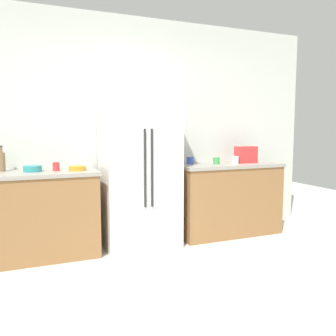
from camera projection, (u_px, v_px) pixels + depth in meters
name	position (u px, v px, depth m)	size (l,w,h in m)	color
ground_plane	(184.00, 304.00, 2.79)	(10.69, 10.69, 0.00)	beige
kitchen_back_panel	(120.00, 130.00, 4.38)	(5.34, 0.10, 2.72)	silver
counter_left	(38.00, 215.00, 3.77)	(1.26, 0.63, 0.92)	olive
counter_right	(226.00, 198.00, 4.65)	(1.37, 0.63, 0.92)	olive
refrigerator	(140.00, 165.00, 4.13)	(0.85, 0.64, 1.89)	white
toaster	(246.00, 155.00, 4.68)	(0.27, 0.15, 0.22)	red
bottle_a	(2.00, 161.00, 3.73)	(0.07, 0.07, 0.27)	brown
cup_a	(216.00, 161.00, 4.52)	(0.08, 0.08, 0.09)	green
cup_b	(190.00, 160.00, 4.54)	(0.09, 0.09, 0.09)	blue
cup_c	(235.00, 160.00, 4.55)	(0.09, 0.09, 0.10)	white
cup_d	(56.00, 167.00, 3.80)	(0.07, 0.07, 0.09)	red
bowl_a	(77.00, 168.00, 3.82)	(0.18, 0.18, 0.05)	orange
bowl_b	(33.00, 169.00, 3.72)	(0.19, 0.19, 0.06)	teal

